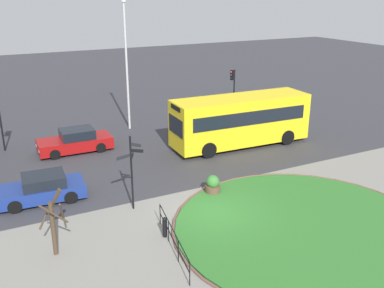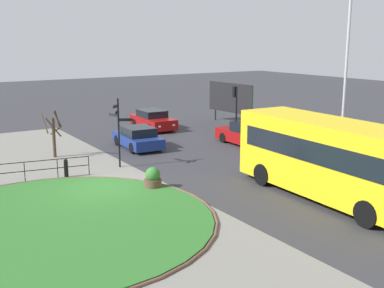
{
  "view_description": "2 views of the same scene",
  "coord_description": "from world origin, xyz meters",
  "px_view_note": "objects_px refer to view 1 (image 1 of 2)",
  "views": [
    {
      "loc": [
        -8.94,
        -15.53,
        9.76
      ],
      "look_at": [
        1.38,
        4.83,
        1.68
      ],
      "focal_mm": 40.92,
      "sensor_mm": 36.0,
      "label": 1
    },
    {
      "loc": [
        19.31,
        -7.64,
        6.53
      ],
      "look_at": [
        1.24,
        3.85,
        1.84
      ],
      "focal_mm": 44.87,
      "sensor_mm": 36.0,
      "label": 2
    }
  ],
  "objects_px": {
    "traffic_light_far": "(233,83)",
    "lamppost_tall": "(127,62)",
    "signpost_directional": "(132,167)",
    "planter_near_signpost": "(213,185)",
    "car_far_lane": "(42,189)",
    "bus_yellow": "(240,120)",
    "bollard_foreground": "(165,227)",
    "street_tree_bare": "(54,222)",
    "car_trailing": "(76,141)"
  },
  "relations": [
    {
      "from": "car_far_lane",
      "to": "bus_yellow",
      "type": "bearing_deg",
      "value": -165.46
    },
    {
      "from": "lamppost_tall",
      "to": "planter_near_signpost",
      "type": "distance_m",
      "value": 13.19
    },
    {
      "from": "signpost_directional",
      "to": "bollard_foreground",
      "type": "height_order",
      "value": "signpost_directional"
    },
    {
      "from": "signpost_directional",
      "to": "car_far_lane",
      "type": "height_order",
      "value": "signpost_directional"
    },
    {
      "from": "car_trailing",
      "to": "street_tree_bare",
      "type": "bearing_deg",
      "value": 74.57
    },
    {
      "from": "signpost_directional",
      "to": "planter_near_signpost",
      "type": "relative_size",
      "value": 3.68
    },
    {
      "from": "lamppost_tall",
      "to": "planter_near_signpost",
      "type": "height_order",
      "value": "lamppost_tall"
    },
    {
      "from": "car_far_lane",
      "to": "lamppost_tall",
      "type": "xyz_separation_m",
      "value": [
        7.71,
        9.31,
        4.28
      ]
    },
    {
      "from": "signpost_directional",
      "to": "bollard_foreground",
      "type": "distance_m",
      "value": 3.39
    },
    {
      "from": "planter_near_signpost",
      "to": "bus_yellow",
      "type": "bearing_deg",
      "value": 46.97
    },
    {
      "from": "car_trailing",
      "to": "bus_yellow",
      "type": "bearing_deg",
      "value": 160.39
    },
    {
      "from": "traffic_light_far",
      "to": "street_tree_bare",
      "type": "xyz_separation_m",
      "value": [
        -16.55,
        -13.77,
        -1.35
      ]
    },
    {
      "from": "bollard_foreground",
      "to": "lamppost_tall",
      "type": "relative_size",
      "value": 0.1
    },
    {
      "from": "car_trailing",
      "to": "traffic_light_far",
      "type": "relative_size",
      "value": 1.22
    },
    {
      "from": "bus_yellow",
      "to": "traffic_light_far",
      "type": "height_order",
      "value": "traffic_light_far"
    },
    {
      "from": "traffic_light_far",
      "to": "lamppost_tall",
      "type": "relative_size",
      "value": 0.41
    },
    {
      "from": "car_far_lane",
      "to": "street_tree_bare",
      "type": "height_order",
      "value": "street_tree_bare"
    },
    {
      "from": "bollard_foreground",
      "to": "street_tree_bare",
      "type": "relative_size",
      "value": 0.33
    },
    {
      "from": "car_trailing",
      "to": "traffic_light_far",
      "type": "bearing_deg",
      "value": -168.26
    },
    {
      "from": "bus_yellow",
      "to": "signpost_directional",
      "type": "bearing_deg",
      "value": 31.84
    },
    {
      "from": "car_far_lane",
      "to": "planter_near_signpost",
      "type": "relative_size",
      "value": 4.26
    },
    {
      "from": "bus_yellow",
      "to": "car_trailing",
      "type": "xyz_separation_m",
      "value": [
        -9.95,
        3.73,
        -1.08
      ]
    },
    {
      "from": "signpost_directional",
      "to": "lamppost_tall",
      "type": "distance_m",
      "value": 13.12
    },
    {
      "from": "bollard_foreground",
      "to": "traffic_light_far",
      "type": "distance_m",
      "value": 19.15
    },
    {
      "from": "signpost_directional",
      "to": "street_tree_bare",
      "type": "height_order",
      "value": "signpost_directional"
    },
    {
      "from": "signpost_directional",
      "to": "lamppost_tall",
      "type": "xyz_separation_m",
      "value": [
        4.05,
        12.17,
        2.77
      ]
    },
    {
      "from": "bus_yellow",
      "to": "planter_near_signpost",
      "type": "relative_size",
      "value": 9.37
    },
    {
      "from": "car_trailing",
      "to": "lamppost_tall",
      "type": "xyz_separation_m",
      "value": [
        4.68,
        3.12,
        4.23
      ]
    },
    {
      "from": "bus_yellow",
      "to": "car_far_lane",
      "type": "xyz_separation_m",
      "value": [
        -12.98,
        -2.46,
        -1.13
      ]
    },
    {
      "from": "traffic_light_far",
      "to": "planter_near_signpost",
      "type": "distance_m",
      "value": 14.72
    },
    {
      "from": "bus_yellow",
      "to": "planter_near_signpost",
      "type": "xyz_separation_m",
      "value": [
        -5.19,
        -5.56,
        -1.31
      ]
    },
    {
      "from": "traffic_light_far",
      "to": "street_tree_bare",
      "type": "relative_size",
      "value": 1.37
    },
    {
      "from": "bollard_foreground",
      "to": "car_far_lane",
      "type": "height_order",
      "value": "car_far_lane"
    },
    {
      "from": "bollard_foreground",
      "to": "street_tree_bare",
      "type": "xyz_separation_m",
      "value": [
        -4.26,
        0.74,
        0.94
      ]
    },
    {
      "from": "signpost_directional",
      "to": "street_tree_bare",
      "type": "bearing_deg",
      "value": -150.75
    },
    {
      "from": "car_far_lane",
      "to": "traffic_light_far",
      "type": "bearing_deg",
      "value": -148.02
    },
    {
      "from": "car_trailing",
      "to": "bollard_foreground",
      "type": "bearing_deg",
      "value": 95.5
    },
    {
      "from": "bus_yellow",
      "to": "lamppost_tall",
      "type": "xyz_separation_m",
      "value": [
        -5.27,
        6.85,
        3.15
      ]
    },
    {
      "from": "signpost_directional",
      "to": "car_trailing",
      "type": "xyz_separation_m",
      "value": [
        -0.63,
        9.05,
        -1.46
      ]
    },
    {
      "from": "bollard_foreground",
      "to": "car_trailing",
      "type": "height_order",
      "value": "car_trailing"
    },
    {
      "from": "signpost_directional",
      "to": "planter_near_signpost",
      "type": "distance_m",
      "value": 4.47
    },
    {
      "from": "car_trailing",
      "to": "planter_near_signpost",
      "type": "xyz_separation_m",
      "value": [
        4.76,
        -9.29,
        -0.23
      ]
    },
    {
      "from": "lamppost_tall",
      "to": "street_tree_bare",
      "type": "height_order",
      "value": "lamppost_tall"
    },
    {
      "from": "car_far_lane",
      "to": "car_trailing",
      "type": "relative_size",
      "value": 0.91
    },
    {
      "from": "bollard_foreground",
      "to": "signpost_directional",
      "type": "bearing_deg",
      "value": 96.28
    },
    {
      "from": "bus_yellow",
      "to": "planter_near_signpost",
      "type": "bearing_deg",
      "value": 49.11
    },
    {
      "from": "car_far_lane",
      "to": "street_tree_bare",
      "type": "relative_size",
      "value": 1.53
    },
    {
      "from": "lamppost_tall",
      "to": "car_trailing",
      "type": "bearing_deg",
      "value": -146.26
    },
    {
      "from": "traffic_light_far",
      "to": "street_tree_bare",
      "type": "distance_m",
      "value": 21.57
    },
    {
      "from": "bollard_foreground",
      "to": "lamppost_tall",
      "type": "xyz_separation_m",
      "value": [
        3.72,
        15.11,
        4.43
      ]
    }
  ]
}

